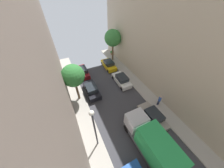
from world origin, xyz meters
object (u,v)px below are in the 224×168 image
parked_car_right_3 (109,65)px  lamp_post (94,125)px  street_tree_0 (73,76)px  parked_car_left_4 (83,72)px  parked_car_left_3 (92,90)px  pedestrian (159,100)px  delivery_truck (152,143)px  street_tree_1 (113,38)px  parked_car_right_2 (122,80)px  parked_car_right_1 (153,117)px  potted_plant_2 (112,52)px

parked_car_right_3 → lamp_post: (-7.30, -12.98, 3.36)m
street_tree_0 → lamp_post: 7.36m
street_tree_0 → parked_car_left_4: bearing=69.5°
parked_car_left_3 → pedestrian: pedestrian is taller
pedestrian → delivery_truck: bearing=-141.0°
delivery_truck → street_tree_1: street_tree_1 is taller
parked_car_left_3 → lamp_post: size_ratio=0.69×
parked_car_right_2 → street_tree_1: size_ratio=0.65×
pedestrian → street_tree_0: 12.08m
lamp_post → pedestrian: bearing=7.2°
parked_car_left_4 → parked_car_right_1: same height
parked_car_left_4 → parked_car_right_3: bearing=0.5°
parked_car_left_4 → parked_car_right_1: 14.26m
street_tree_0 → street_tree_1: street_tree_1 is taller
parked_car_left_4 → street_tree_1: street_tree_1 is taller
lamp_post → parked_car_left_3: bearing=76.0°
pedestrian → street_tree_0: bearing=148.2°
delivery_truck → street_tree_0: size_ratio=1.14×
parked_car_right_3 → street_tree_0: size_ratio=0.73×
delivery_truck → pedestrian: delivery_truck is taller
pedestrian → street_tree_1: bearing=91.3°
parked_car_right_1 → delivery_truck: 3.91m
parked_car_right_2 → parked_car_right_3: (0.00, 5.30, 0.00)m
delivery_truck → parked_car_left_4: bearing=99.7°
potted_plant_2 → parked_car_right_2: bearing=-106.0°
parked_car_left_3 → parked_car_right_3: size_ratio=1.00×
parked_car_right_2 → lamp_post: (-7.30, -7.68, 3.36)m
parked_car_right_3 → delivery_truck: (-2.70, -15.86, 1.07)m
delivery_truck → street_tree_0: 11.60m
street_tree_1 → street_tree_0: bearing=-140.1°
parked_car_right_1 → parked_car_right_3: 13.24m
parked_car_left_3 → parked_car_right_3: (5.40, 5.34, 0.00)m
parked_car_right_3 → street_tree_0: street_tree_0 is taller
parked_car_left_4 → parked_car_right_2: same height
potted_plant_2 → lamp_post: size_ratio=0.16×
parked_car_right_1 → parked_car_right_3: bearing=90.0°
parked_car_right_2 → street_tree_1: 8.96m
parked_car_left_3 → parked_car_right_2: (5.40, 0.04, 0.00)m
street_tree_0 → street_tree_1: size_ratio=0.90×
parked_car_right_1 → parked_car_right_3: (0.00, 13.24, 0.00)m
parked_car_right_3 → lamp_post: 15.27m
parked_car_right_3 → delivery_truck: bearing=-99.7°
delivery_truck → potted_plant_2: (5.53, 20.40, -1.07)m
parked_car_right_2 → parked_car_right_3: 5.30m
lamp_post → parked_car_right_2: bearing=46.4°
potted_plant_2 → lamp_post: bearing=-120.0°
parked_car_right_2 → parked_car_right_3: size_ratio=1.00×
parked_car_right_3 → potted_plant_2: bearing=58.1°
parked_car_left_3 → parked_car_right_2: size_ratio=1.00×
parked_car_left_3 → delivery_truck: (2.70, -10.53, 1.07)m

